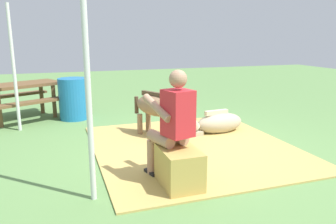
{
  "coord_description": "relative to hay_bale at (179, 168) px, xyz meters",
  "views": [
    {
      "loc": [
        -4.38,
        1.85,
        1.69
      ],
      "look_at": [
        0.27,
        0.26,
        0.55
      ],
      "focal_mm": 35.3,
      "sensor_mm": 36.0,
      "label": 1
    }
  ],
  "objects": [
    {
      "name": "picnic_bench",
      "position": [
        3.94,
        1.94,
        0.35
      ],
      "size": [
        1.85,
        1.93,
        0.75
      ],
      "color": "brown",
      "rests_on": "ground"
    },
    {
      "name": "person_seated",
      "position": [
        0.16,
        0.03,
        0.51
      ],
      "size": [
        0.71,
        0.53,
        1.33
      ],
      "color": "tan",
      "rests_on": "ground"
    },
    {
      "name": "ground_plane",
      "position": [
        1.11,
        -0.6,
        -0.23
      ],
      "size": [
        24.0,
        24.0,
        0.0
      ],
      "primitive_type": "plane",
      "color": "#608C4C"
    },
    {
      "name": "pony_lying",
      "position": [
        1.77,
        -1.34,
        -0.04
      ],
      "size": [
        0.49,
        1.35,
        0.42
      ],
      "color": "tan",
      "rests_on": "ground"
    },
    {
      "name": "water_barrel",
      "position": [
        3.67,
        0.94,
        0.2
      ],
      "size": [
        0.59,
        0.59,
        0.85
      ],
      "primitive_type": "cylinder",
      "color": "#1E72B2",
      "rests_on": "ground"
    },
    {
      "name": "tent_pole_left",
      "position": [
        0.02,
        0.96,
        0.89
      ],
      "size": [
        0.06,
        0.06,
        2.23
      ],
      "primitive_type": "cylinder",
      "color": "silver",
      "rests_on": "ground"
    },
    {
      "name": "pony_standing",
      "position": [
        1.82,
        -0.33,
        0.32
      ],
      "size": [
        1.23,
        0.81,
        0.9
      ],
      "color": "#8C6B4C",
      "rests_on": "ground"
    },
    {
      "name": "tent_pole_right",
      "position": [
        3.11,
        1.94,
        0.89
      ],
      "size": [
        0.06,
        0.06,
        2.23
      ],
      "primitive_type": "cylinder",
      "color": "silver",
      "rests_on": "ground"
    },
    {
      "name": "hay_bale",
      "position": [
        0.0,
        0.0,
        0.0
      ],
      "size": [
        0.61,
        0.41,
        0.45
      ],
      "primitive_type": "cube",
      "color": "tan",
      "rests_on": "ground"
    },
    {
      "name": "hay_patch",
      "position": [
        1.21,
        -0.68,
        -0.21
      ],
      "size": [
        3.21,
        2.95,
        0.02
      ],
      "primitive_type": "cube",
      "color": "tan",
      "rests_on": "ground"
    }
  ]
}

